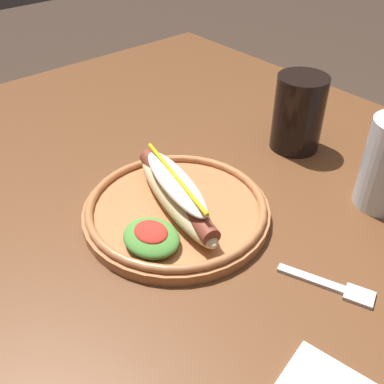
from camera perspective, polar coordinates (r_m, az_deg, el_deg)
dining_table at (r=0.80m, az=5.16°, el=-4.83°), size 1.26×0.87×0.74m
hot_dog_plate at (r=0.65m, az=-2.14°, el=-1.85°), size 0.27×0.27×0.08m
fork at (r=0.60m, az=17.36°, el=-11.30°), size 0.12×0.06×0.00m
soda_cup at (r=0.82m, az=13.25°, el=9.64°), size 0.09×0.09×0.13m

